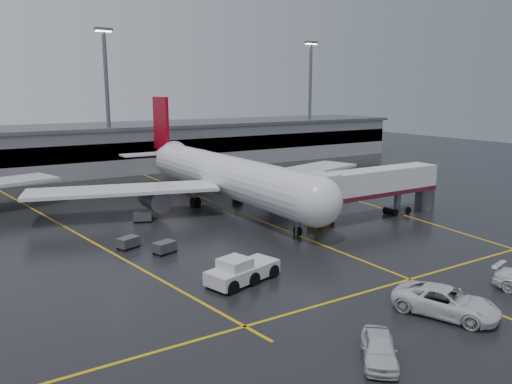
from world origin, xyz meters
TOP-DOWN VIEW (x-y plane):
  - ground at (0.00, 0.00)m, footprint 220.00×220.00m
  - apron_line_centre at (0.00, 0.00)m, footprint 0.25×90.00m
  - apron_line_stop at (0.00, -22.00)m, footprint 60.00×0.25m
  - apron_line_left at (-20.00, 10.00)m, footprint 9.99×69.35m
  - apron_line_right at (18.00, 10.00)m, footprint 7.57×69.64m
  - terminal at (0.00, 47.93)m, footprint 122.00×19.00m
  - light_mast_mid at (-5.00, 42.00)m, footprint 3.00×1.20m
  - light_mast_right at (40.00, 42.00)m, footprint 3.00×1.20m
  - main_airliner at (0.00, 9.70)m, footprint 48.80×45.60m
  - jet_bridge at (11.87, -6.00)m, footprint 19.90×3.40m
  - pushback_tractor at (-11.78, -15.29)m, footprint 6.69×4.11m
  - belt_loader at (4.90, -4.90)m, footprint 3.56×2.22m
  - service_van_a at (-3.16, -27.77)m, footprint 5.51×7.58m
  - service_van_d at (-11.36, -29.66)m, footprint 4.38×4.70m
  - baggage_cart_a at (-14.11, -5.19)m, footprint 2.32×1.88m
  - baggage_cart_b at (-16.48, -1.87)m, footprint 2.35×1.99m
  - baggage_cart_c at (-11.82, 7.03)m, footprint 2.33×1.91m

SIDE VIEW (x-z plane):
  - ground at x=0.00m, z-range 0.00..0.00m
  - apron_line_centre at x=0.00m, z-range 0.00..0.02m
  - apron_line_stop at x=0.00m, z-range 0.00..0.02m
  - apron_line_left at x=-20.00m, z-range 0.00..0.02m
  - apron_line_right at x=18.00m, z-range 0.00..0.02m
  - belt_loader at x=4.90m, z-range -0.53..1.57m
  - baggage_cart_a at x=-14.11m, z-range 0.07..1.19m
  - baggage_cart_b at x=-16.48m, z-range 0.07..1.19m
  - baggage_cart_c at x=-11.82m, z-range 0.07..1.19m
  - service_van_d at x=-11.36m, z-range 0.00..1.57m
  - pushback_tractor at x=-11.78m, z-range -0.23..2.01m
  - service_van_a at x=-3.16m, z-range 0.00..1.91m
  - jet_bridge at x=11.87m, z-range 0.91..6.96m
  - main_airliner at x=0.00m, z-range -2.84..11.26m
  - terminal at x=0.00m, z-range 0.02..8.62m
  - light_mast_mid at x=-5.00m, z-range 1.75..27.20m
  - light_mast_right at x=40.00m, z-range 1.75..27.20m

